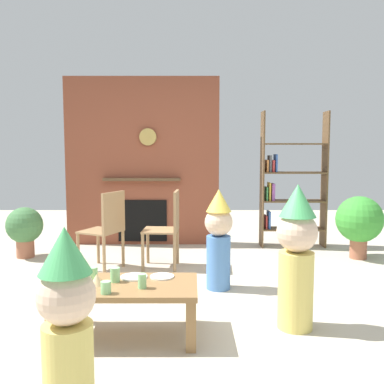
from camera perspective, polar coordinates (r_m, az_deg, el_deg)
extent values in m
plane|color=#BCB29E|center=(3.77, -2.39, -15.56)|extent=(12.00, 12.00, 0.00)
cube|color=brown|center=(6.15, -6.45, 4.11)|extent=(2.20, 0.18, 2.40)
cube|color=black|center=(6.14, -6.47, -3.87)|extent=(0.70, 0.02, 0.60)
cube|color=brown|center=(6.03, -6.58, 1.70)|extent=(1.10, 0.10, 0.04)
cylinder|color=tan|center=(6.02, -5.76, 7.42)|extent=(0.24, 0.04, 0.24)
cube|color=brown|center=(6.01, 9.68, 1.64)|extent=(0.02, 0.28, 1.90)
cube|color=brown|center=(6.21, 17.72, 1.59)|extent=(0.02, 0.28, 1.90)
cube|color=brown|center=(6.18, 13.62, -4.87)|extent=(0.86, 0.28, 0.02)
cube|color=brown|center=(6.12, 13.70, -1.18)|extent=(0.86, 0.28, 0.02)
cube|color=brown|center=(6.09, 13.79, 2.56)|extent=(0.86, 0.28, 0.02)
cube|color=brown|center=(6.08, 13.88, 6.32)|extent=(0.86, 0.28, 0.02)
cube|color=#B23333|center=(6.09, 10.15, -3.98)|extent=(0.02, 0.20, 0.19)
cube|color=#3359A5|center=(6.09, 10.54, -3.70)|extent=(0.03, 0.20, 0.24)
cube|color=#3F8C4C|center=(6.03, 10.22, -0.21)|extent=(0.02, 0.20, 0.19)
cube|color=gold|center=(6.04, 10.60, 0.08)|extent=(0.02, 0.20, 0.25)
cube|color=#8C4C99|center=(6.05, 11.05, 0.02)|extent=(0.04, 0.20, 0.24)
cube|color=#D87F3F|center=(6.01, 10.30, 3.49)|extent=(0.02, 0.20, 0.17)
cube|color=#4C4C51|center=(6.01, 10.67, 3.79)|extent=(0.03, 0.20, 0.23)
cube|color=#B23333|center=(6.02, 11.06, 3.47)|extent=(0.03, 0.20, 0.17)
cube|color=#3359A5|center=(6.03, 11.45, 3.85)|extent=(0.02, 0.20, 0.25)
cube|color=olive|center=(3.19, -8.63, -12.52)|extent=(1.04, 0.58, 0.04)
cube|color=olive|center=(3.15, -18.22, -16.83)|extent=(0.07, 0.07, 0.35)
cube|color=olive|center=(3.00, 0.09, -17.69)|extent=(0.07, 0.07, 0.35)
cube|color=olive|center=(3.58, -15.69, -13.95)|extent=(0.07, 0.07, 0.35)
cube|color=olive|center=(3.45, 0.11, -14.49)|extent=(0.07, 0.07, 0.35)
cylinder|color=#8CD18C|center=(3.23, -10.14, -10.94)|extent=(0.07, 0.07, 0.11)
cylinder|color=#8CD18C|center=(3.28, -13.09, -10.76)|extent=(0.08, 0.08, 0.11)
cylinder|color=#8CD18C|center=(3.06, -6.53, -11.86)|extent=(0.06, 0.06, 0.10)
cylinder|color=#8CD18C|center=(3.00, -11.35, -12.53)|extent=(0.07, 0.07, 0.09)
cylinder|color=white|center=(3.32, -7.64, -11.30)|extent=(0.21, 0.21, 0.01)
cylinder|color=white|center=(3.31, -3.85, -11.33)|extent=(0.19, 0.19, 0.01)
cone|color=#EAC68C|center=(3.18, -12.51, -11.47)|extent=(0.10, 0.10, 0.08)
cube|color=silver|center=(3.44, -15.02, -10.90)|extent=(0.10, 0.13, 0.01)
cylinder|color=#E0CC66|center=(2.30, -16.11, -23.00)|extent=(0.24, 0.24, 0.54)
sphere|color=beige|center=(2.13, -16.43, -13.26)|extent=(0.28, 0.28, 0.28)
cone|color=#4CB766|center=(2.07, -16.60, -7.53)|extent=(0.25, 0.25, 0.22)
cylinder|color=#E0CC66|center=(3.40, 14.05, -12.77)|extent=(0.27, 0.27, 0.60)
sphere|color=beige|center=(3.29, 14.24, -5.28)|extent=(0.31, 0.31, 0.31)
cone|color=#4CB766|center=(3.25, 14.34, -1.12)|extent=(0.28, 0.28, 0.25)
cylinder|color=#4C7FC6|center=(4.21, 3.81, -9.47)|extent=(0.24, 0.24, 0.53)
sphere|color=beige|center=(4.13, 3.85, -4.09)|extent=(0.27, 0.27, 0.27)
cone|color=#F2D14C|center=(4.10, 3.87, -1.14)|extent=(0.25, 0.25, 0.22)
cube|color=#9E7A51|center=(4.96, -12.03, -5.19)|extent=(0.53, 0.53, 0.02)
cube|color=#9E7A51|center=(4.81, -10.34, -2.66)|extent=(0.20, 0.37, 0.45)
cylinder|color=#9E7A51|center=(5.25, -12.34, -7.10)|extent=(0.04, 0.04, 0.43)
cylinder|color=#9E7A51|center=(4.98, -14.91, -7.86)|extent=(0.04, 0.04, 0.43)
cylinder|color=#9E7A51|center=(5.04, -9.08, -7.57)|extent=(0.04, 0.04, 0.43)
cylinder|color=#9E7A51|center=(4.76, -11.58, -8.42)|extent=(0.04, 0.04, 0.43)
cube|color=#9E7A51|center=(4.92, -4.05, -5.18)|extent=(0.42, 0.42, 0.02)
cube|color=#9E7A51|center=(4.86, -1.90, -2.49)|extent=(0.05, 0.40, 0.45)
cylinder|color=#9E7A51|center=(5.16, -5.76, -7.22)|extent=(0.04, 0.04, 0.43)
cylinder|color=#9E7A51|center=(4.82, -6.45, -8.16)|extent=(0.04, 0.04, 0.43)
cylinder|color=#9E7A51|center=(5.12, -1.75, -7.30)|extent=(0.04, 0.04, 0.43)
cylinder|color=#9E7A51|center=(4.77, -2.14, -8.27)|extent=(0.04, 0.04, 0.43)
cylinder|color=#9E5B42|center=(5.77, 21.78, -7.12)|extent=(0.21, 0.21, 0.25)
sphere|color=green|center=(5.70, 21.92, -3.45)|extent=(0.58, 0.58, 0.58)
cylinder|color=#9E5B42|center=(5.84, -21.37, -7.13)|extent=(0.22, 0.22, 0.22)
sphere|color=#417341|center=(5.78, -21.48, -4.17)|extent=(0.46, 0.46, 0.46)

